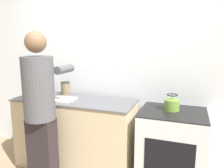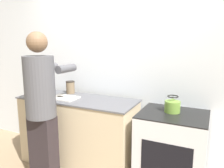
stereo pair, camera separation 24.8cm
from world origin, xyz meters
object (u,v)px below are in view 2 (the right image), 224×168
at_px(cutting_board, 64,98).
at_px(oven, 171,152).
at_px(knife, 65,97).
at_px(bowl_prep, 42,92).
at_px(person, 42,104).
at_px(kettle, 172,105).
at_px(canister_jar, 70,87).

bearing_deg(cutting_board, oven, 3.94).
bearing_deg(knife, bowl_prep, 163.27).
xyz_separation_m(person, bowl_prep, (-0.44, 0.48, -0.00)).
distance_m(oven, cutting_board, 1.46).
bearing_deg(kettle, cutting_board, -174.09).
relative_size(bowl_prep, canister_jar, 0.79).
bearing_deg(knife, cutting_board, 158.88).
bearing_deg(kettle, person, -157.44).
height_order(knife, canister_jar, canister_jar).
relative_size(oven, cutting_board, 2.55).
relative_size(kettle, canister_jar, 1.04).
distance_m(oven, knife, 1.45).
bearing_deg(knife, kettle, -1.88).
bearing_deg(person, oven, 20.58).
distance_m(cutting_board, knife, 0.02).
bearing_deg(knife, canister_jar, 104.58).
height_order(oven, kettle, kettle).
relative_size(knife, canister_jar, 1.27).
distance_m(oven, canister_jar, 1.59).
bearing_deg(cutting_board, kettle, 5.91).
bearing_deg(knife, person, -98.99).
bearing_deg(oven, kettle, 116.59).
distance_m(knife, bowl_prep, 0.45).
xyz_separation_m(cutting_board, kettle, (1.35, 0.14, 0.03)).
xyz_separation_m(oven, person, (-1.37, -0.51, 0.51)).
height_order(knife, bowl_prep, bowl_prep).
height_order(cutting_board, bowl_prep, bowl_prep).
distance_m(cutting_board, bowl_prep, 0.43).
height_order(bowl_prep, canister_jar, canister_jar).
xyz_separation_m(person, knife, (0.01, 0.41, -0.01)).
relative_size(oven, bowl_prep, 6.42).
xyz_separation_m(oven, kettle, (-0.02, 0.05, 0.52)).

